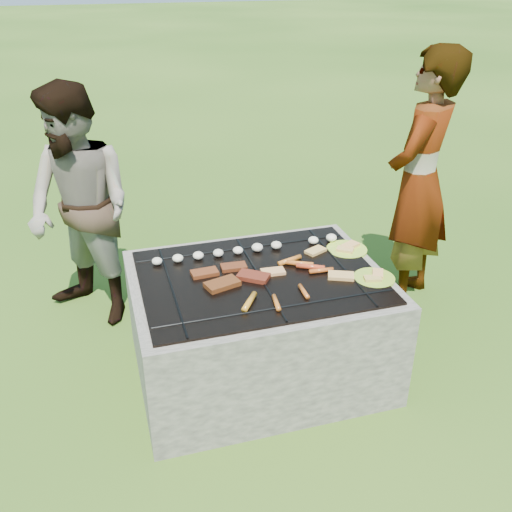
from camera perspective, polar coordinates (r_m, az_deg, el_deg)
The scene contains 10 objects.
lawn at distance 3.27m, azimuth 0.25°, elevation -11.31°, with size 60.00×60.00×0.00m, color #264A12.
fire_pit at distance 3.10m, azimuth 0.26°, elevation -7.26°, with size 1.30×1.00×0.62m.
mushrooms at distance 3.15m, azimuth -1.01°, elevation 0.69°, with size 1.06×0.06×0.04m.
pork_slabs at distance 2.90m, azimuth -2.62°, elevation -2.07°, with size 0.39×0.27×0.02m.
sausages at distance 2.89m, azimuth 3.56°, elevation -2.16°, with size 0.56×0.48×0.03m.
bread_on_grate at distance 3.00m, azimuth 5.65°, elevation -1.13°, with size 0.46×0.42×0.02m.
plate_far at distance 3.24m, azimuth 9.09°, elevation 0.67°, with size 0.29×0.29×0.03m.
plate_near at distance 2.97m, azimuth 11.74°, elevation -2.16°, with size 0.28×0.28×0.03m.
cook at distance 3.71m, azimuth 15.99°, elevation 7.07°, with size 0.60×0.39×1.64m, color gray.
bystander at distance 3.54m, azimuth -17.13°, elevation 4.45°, with size 0.72×0.56×1.47m, color gray.
Camera 1 is at (-0.73, -2.44, 2.06)m, focal length 40.00 mm.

